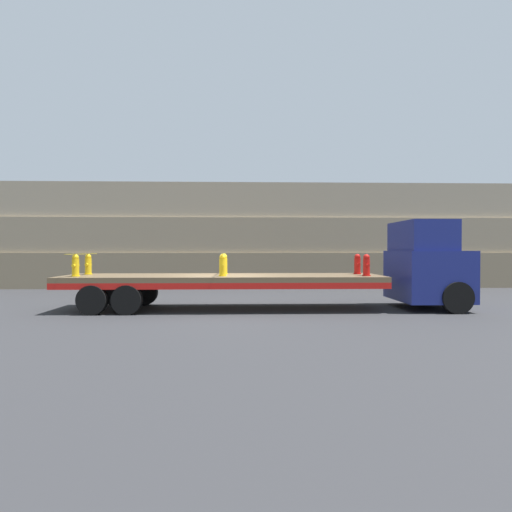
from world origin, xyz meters
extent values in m
plane|color=#2D2D30|center=(0.00, 0.00, 0.00)|extent=(120.00, 120.00, 0.00)
cube|color=#84755B|center=(0.00, 8.86, 0.95)|extent=(60.00, 3.00, 1.90)
cube|color=gray|center=(0.00, 9.01, 2.84)|extent=(60.00, 3.00, 1.90)
cube|color=tan|center=(0.00, 9.16, 4.74)|extent=(60.00, 3.00, 1.90)
cube|color=navy|center=(7.12, 0.00, 1.15)|extent=(2.21, 2.57, 1.73)
cube|color=navy|center=(6.90, 0.00, 2.52)|extent=(1.55, 2.37, 1.02)
cube|color=black|center=(7.73, 0.00, 1.49)|extent=(0.88, 2.26, 0.97)
cylinder|color=black|center=(7.51, -1.22, 0.51)|extent=(1.03, 0.28, 1.03)
cylinder|color=black|center=(7.51, 1.22, 0.51)|extent=(1.03, 0.28, 1.03)
cube|color=brown|center=(0.00, 0.00, 1.09)|extent=(10.81, 2.42, 0.17)
cube|color=red|center=(0.00, -1.17, 0.90)|extent=(10.81, 0.08, 0.20)
cube|color=red|center=(0.00, 1.17, 0.90)|extent=(10.81, 0.08, 0.20)
cylinder|color=black|center=(-2.97, -1.11, 0.47)|extent=(0.93, 0.30, 0.93)
cylinder|color=black|center=(-2.97, 1.11, 0.47)|extent=(0.93, 0.30, 0.93)
cylinder|color=black|center=(-4.05, -1.11, 0.47)|extent=(0.93, 0.30, 0.93)
cylinder|color=black|center=(-4.05, 1.11, 0.47)|extent=(0.93, 0.30, 0.93)
cylinder|color=gold|center=(-4.80, -0.53, 1.19)|extent=(0.28, 0.28, 0.03)
cylinder|color=gold|center=(-4.80, -0.53, 1.46)|extent=(0.22, 0.22, 0.57)
sphere|color=gold|center=(-4.80, -0.53, 1.79)|extent=(0.21, 0.21, 0.21)
cylinder|color=gold|center=(-4.80, -0.69, 1.53)|extent=(0.10, 0.10, 0.10)
cylinder|color=gold|center=(-4.80, -0.37, 1.53)|extent=(0.10, 0.10, 0.10)
cylinder|color=gold|center=(-4.80, 0.53, 1.19)|extent=(0.28, 0.28, 0.03)
cylinder|color=gold|center=(-4.80, 0.53, 1.46)|extent=(0.22, 0.22, 0.57)
sphere|color=gold|center=(-4.80, 0.53, 1.79)|extent=(0.21, 0.21, 0.21)
cylinder|color=gold|center=(-4.80, 0.37, 1.53)|extent=(0.10, 0.10, 0.10)
cylinder|color=gold|center=(-4.80, 0.69, 1.53)|extent=(0.10, 0.10, 0.10)
cylinder|color=gold|center=(0.00, -0.53, 1.19)|extent=(0.28, 0.28, 0.03)
cylinder|color=gold|center=(0.00, -0.53, 1.46)|extent=(0.22, 0.22, 0.57)
sphere|color=gold|center=(0.00, -0.53, 1.79)|extent=(0.21, 0.21, 0.21)
cylinder|color=gold|center=(0.00, -0.69, 1.53)|extent=(0.10, 0.10, 0.10)
cylinder|color=gold|center=(0.00, -0.37, 1.53)|extent=(0.10, 0.10, 0.10)
cylinder|color=gold|center=(0.00, 0.53, 1.19)|extent=(0.28, 0.28, 0.03)
cylinder|color=gold|center=(0.00, 0.53, 1.46)|extent=(0.22, 0.22, 0.57)
sphere|color=gold|center=(0.00, 0.53, 1.79)|extent=(0.21, 0.21, 0.21)
cylinder|color=gold|center=(0.00, 0.37, 1.53)|extent=(0.10, 0.10, 0.10)
cylinder|color=gold|center=(0.00, 0.69, 1.53)|extent=(0.10, 0.10, 0.10)
cylinder|color=red|center=(4.80, -0.53, 1.19)|extent=(0.28, 0.28, 0.03)
cylinder|color=red|center=(4.80, -0.53, 1.46)|extent=(0.22, 0.22, 0.57)
sphere|color=red|center=(4.80, -0.53, 1.79)|extent=(0.21, 0.21, 0.21)
cylinder|color=red|center=(4.80, -0.69, 1.53)|extent=(0.10, 0.10, 0.10)
cylinder|color=red|center=(4.80, -0.37, 1.53)|extent=(0.10, 0.10, 0.10)
cylinder|color=red|center=(4.80, 0.53, 1.19)|extent=(0.28, 0.28, 0.03)
cylinder|color=red|center=(4.80, 0.53, 1.46)|extent=(0.22, 0.22, 0.57)
sphere|color=red|center=(4.80, 0.53, 1.79)|extent=(0.21, 0.21, 0.21)
cylinder|color=red|center=(4.80, 0.37, 1.53)|extent=(0.10, 0.10, 0.10)
cylinder|color=red|center=(4.80, 0.69, 1.53)|extent=(0.10, 0.10, 0.10)
cube|color=yellow|center=(-4.80, 0.00, 1.90)|extent=(0.05, 2.62, 0.01)
cube|color=yellow|center=(0.00, 0.00, 1.90)|extent=(0.05, 2.62, 0.01)
camera|label=1|loc=(0.71, -13.73, 2.02)|focal=28.00mm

